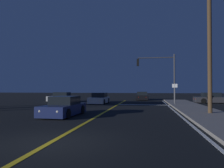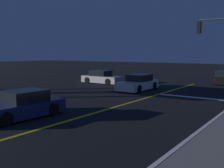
# 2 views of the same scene
# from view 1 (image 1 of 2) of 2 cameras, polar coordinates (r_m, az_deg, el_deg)

# --- Properties ---
(ground_plane) EXTENTS (160.00, 160.00, 0.00)m
(ground_plane) POSITION_cam_1_polar(r_m,az_deg,el_deg) (8.16, -15.80, -14.51)
(ground_plane) COLOR black
(sidewalk_right) EXTENTS (3.20, 35.26, 0.15)m
(sidewalk_right) POSITION_cam_1_polar(r_m,az_deg,el_deg) (17.57, 22.72, -6.97)
(sidewalk_right) COLOR gray
(sidewalk_right) RESTS_ON ground
(lane_line_center) EXTENTS (0.20, 33.30, 0.01)m
(lane_line_center) POSITION_cam_1_polar(r_m,az_deg,el_deg) (17.42, -1.96, -7.33)
(lane_line_center) COLOR gold
(lane_line_center) RESTS_ON ground
(lane_line_edge_right) EXTENTS (0.16, 33.30, 0.01)m
(lane_line_edge_right) POSITION_cam_1_polar(r_m,az_deg,el_deg) (17.24, 16.69, -7.35)
(lane_line_edge_right) COLOR white
(lane_line_edge_right) RESTS_ON ground
(stop_bar) EXTENTS (5.82, 0.50, 0.01)m
(stop_bar) POSITION_cam_1_polar(r_m,az_deg,el_deg) (25.36, 8.20, -5.37)
(stop_bar) COLOR white
(stop_bar) RESTS_ON ground
(car_parked_curb_navy) EXTENTS (2.08, 4.41, 1.34)m
(car_parked_curb_navy) POSITION_cam_1_polar(r_m,az_deg,el_deg) (15.53, -12.44, -5.93)
(car_parked_curb_navy) COLOR navy
(car_parked_curb_navy) RESTS_ON ground
(car_mid_block_charcoal) EXTENTS (4.64, 2.02, 1.34)m
(car_mid_block_charcoal) POSITION_cam_1_polar(r_m,az_deg,el_deg) (30.78, 24.72, -3.45)
(car_mid_block_charcoal) COLOR #2D2D33
(car_mid_block_charcoal) RESTS_ON ground
(car_side_waiting_white) EXTENTS (1.96, 4.48, 1.34)m
(car_side_waiting_white) POSITION_cam_1_polar(r_m,az_deg,el_deg) (27.14, -3.32, -3.88)
(car_side_waiting_white) COLOR silver
(car_side_waiting_white) RESTS_ON ground
(car_distant_tail_black) EXTENTS (2.02, 4.32, 1.34)m
(car_distant_tail_black) POSITION_cam_1_polar(r_m,az_deg,el_deg) (35.76, 7.82, -3.20)
(car_distant_tail_black) COLOR black
(car_distant_tail_black) RESTS_ON ground
(car_following_oncoming_silver) EXTENTS (4.42, 1.97, 1.34)m
(car_following_oncoming_silver) POSITION_cam_1_polar(r_m,az_deg,el_deg) (31.18, -12.57, -3.49)
(car_following_oncoming_silver) COLOR #B2B5BA
(car_following_oncoming_silver) RESTS_ON ground
(traffic_signal_near_right) EXTENTS (4.67, 0.28, 6.08)m
(traffic_signal_near_right) POSITION_cam_1_polar(r_m,az_deg,el_deg) (27.73, 12.55, 3.47)
(traffic_signal_near_right) COLOR #38383D
(traffic_signal_near_right) RESTS_ON ground
(utility_pole_right) EXTENTS (1.66, 0.30, 10.11)m
(utility_pole_right) POSITION_cam_1_polar(r_m,az_deg,el_deg) (17.30, 24.05, 10.15)
(utility_pole_right) COLOR #4C3823
(utility_pole_right) RESTS_ON ground
(street_sign_corner) EXTENTS (0.56, 0.09, 2.42)m
(street_sign_corner) POSITION_cam_1_polar(r_m,az_deg,el_deg) (24.97, 16.03, -1.67)
(street_sign_corner) COLOR slate
(street_sign_corner) RESTS_ON ground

